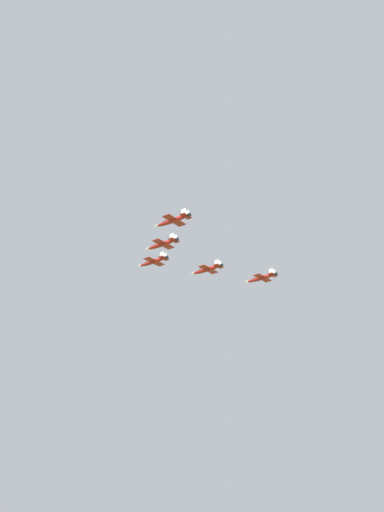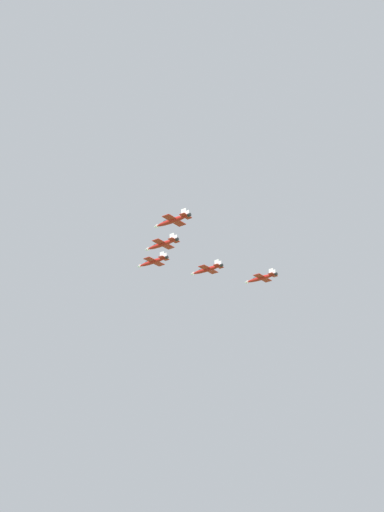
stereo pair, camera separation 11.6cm
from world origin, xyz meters
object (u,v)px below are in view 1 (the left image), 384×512
(jet_right_wingman, at_px, (207,269))
(jet_right_outer, at_px, (261,278))
(jet_left_wingman, at_px, (162,244))
(jet_lead, at_px, (153,262))
(jet_left_outer, at_px, (173,221))

(jet_right_wingman, distance_m, jet_right_outer, 20.50)
(jet_left_wingman, bearing_deg, jet_right_outer, -111.60)
(jet_right_wingman, height_order, jet_right_outer, jet_right_wingman)
(jet_right_outer, bearing_deg, jet_left_wingman, 68.74)
(jet_left_wingman, height_order, jet_right_wingman, jet_left_wingman)
(jet_right_wingman, relative_size, jet_right_outer, 1.02)
(jet_lead, relative_size, jet_right_outer, 1.04)
(jet_lead, height_order, jet_left_wingman, jet_lead)
(jet_left_wingman, height_order, jet_left_outer, jet_left_wingman)
(jet_left_wingman, relative_size, jet_left_outer, 1.00)
(jet_left_wingman, height_order, jet_right_outer, jet_left_wingman)
(jet_left_wingman, bearing_deg, jet_lead, -40.55)
(jet_lead, height_order, jet_right_outer, jet_lead)
(jet_left_outer, bearing_deg, jet_right_wingman, -69.51)
(jet_right_wingman, bearing_deg, jet_left_wingman, 89.47)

